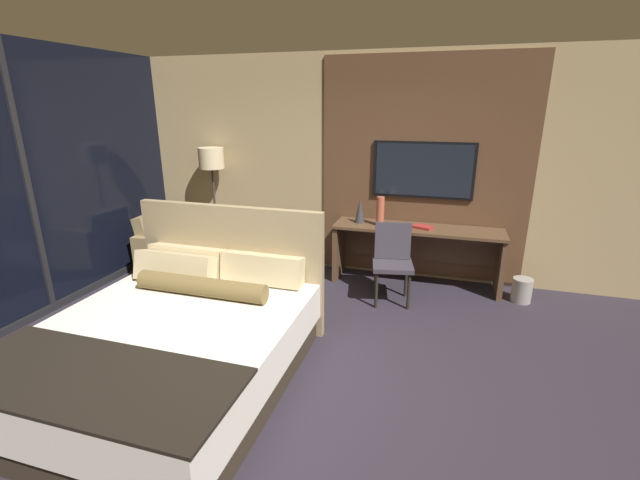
{
  "coord_description": "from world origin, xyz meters",
  "views": [
    {
      "loc": [
        1.08,
        -2.85,
        2.18
      ],
      "look_at": [
        -0.07,
        1.0,
        0.9
      ],
      "focal_mm": 24.0,
      "sensor_mm": 36.0,
      "label": 1
    }
  ],
  "objects_px": {
    "desk_chair": "(393,256)",
    "armchair_by_window": "(175,252)",
    "desk": "(417,244)",
    "tv": "(423,170)",
    "vase_short": "(360,211)",
    "book": "(423,227)",
    "waste_bin": "(522,290)",
    "floor_lamp": "(212,167)",
    "vase_tall": "(380,211)",
    "bed": "(174,342)"
  },
  "relations": [
    {
      "from": "desk",
      "to": "tv",
      "type": "height_order",
      "value": "tv"
    },
    {
      "from": "desk_chair",
      "to": "book",
      "type": "bearing_deg",
      "value": 48.03
    },
    {
      "from": "vase_tall",
      "to": "waste_bin",
      "type": "xyz_separation_m",
      "value": [
        1.69,
        -0.1,
        -0.79
      ]
    },
    {
      "from": "tv",
      "to": "floor_lamp",
      "type": "bearing_deg",
      "value": -176.33
    },
    {
      "from": "vase_tall",
      "to": "floor_lamp",
      "type": "bearing_deg",
      "value": 177.36
    },
    {
      "from": "desk",
      "to": "vase_tall",
      "type": "xyz_separation_m",
      "value": [
        -0.46,
        -0.08,
        0.41
      ]
    },
    {
      "from": "armchair_by_window",
      "to": "waste_bin",
      "type": "height_order",
      "value": "armchair_by_window"
    },
    {
      "from": "armchair_by_window",
      "to": "vase_short",
      "type": "height_order",
      "value": "vase_short"
    },
    {
      "from": "bed",
      "to": "tv",
      "type": "xyz_separation_m",
      "value": [
        1.72,
        2.78,
        1.08
      ]
    },
    {
      "from": "vase_short",
      "to": "bed",
      "type": "bearing_deg",
      "value": -111.38
    },
    {
      "from": "desk_chair",
      "to": "vase_tall",
      "type": "distance_m",
      "value": 0.65
    },
    {
      "from": "desk_chair",
      "to": "book",
      "type": "distance_m",
      "value": 0.61
    },
    {
      "from": "tv",
      "to": "vase_tall",
      "type": "bearing_deg",
      "value": -147.94
    },
    {
      "from": "vase_short",
      "to": "waste_bin",
      "type": "xyz_separation_m",
      "value": [
        1.95,
        -0.16,
        -0.76
      ]
    },
    {
      "from": "bed",
      "to": "waste_bin",
      "type": "relative_size",
      "value": 8.07
    },
    {
      "from": "tv",
      "to": "vase_tall",
      "type": "height_order",
      "value": "tv"
    },
    {
      "from": "desk_chair",
      "to": "floor_lamp",
      "type": "distance_m",
      "value": 2.76
    },
    {
      "from": "desk_chair",
      "to": "vase_short",
      "type": "bearing_deg",
      "value": 122.97
    },
    {
      "from": "vase_short",
      "to": "book",
      "type": "bearing_deg",
      "value": -2.63
    },
    {
      "from": "desk",
      "to": "waste_bin",
      "type": "height_order",
      "value": "desk"
    },
    {
      "from": "desk_chair",
      "to": "armchair_by_window",
      "type": "relative_size",
      "value": 1.02
    },
    {
      "from": "desk",
      "to": "tv",
      "type": "relative_size",
      "value": 1.66
    },
    {
      "from": "floor_lamp",
      "to": "book",
      "type": "bearing_deg",
      "value": -1.76
    },
    {
      "from": "tv",
      "to": "book",
      "type": "distance_m",
      "value": 0.7
    },
    {
      "from": "tv",
      "to": "desk",
      "type": "bearing_deg",
      "value": -90.0
    },
    {
      "from": "desk",
      "to": "floor_lamp",
      "type": "xyz_separation_m",
      "value": [
        -2.8,
        0.02,
        0.84
      ]
    },
    {
      "from": "book",
      "to": "tv",
      "type": "bearing_deg",
      "value": 103.29
    },
    {
      "from": "bed",
      "to": "desk",
      "type": "height_order",
      "value": "bed"
    },
    {
      "from": "bed",
      "to": "book",
      "type": "bearing_deg",
      "value": 54.62
    },
    {
      "from": "bed",
      "to": "armchair_by_window",
      "type": "height_order",
      "value": "bed"
    },
    {
      "from": "waste_bin",
      "to": "floor_lamp",
      "type": "bearing_deg",
      "value": 177.0
    },
    {
      "from": "armchair_by_window",
      "to": "waste_bin",
      "type": "distance_m",
      "value": 4.36
    },
    {
      "from": "desk_chair",
      "to": "book",
      "type": "xyz_separation_m",
      "value": [
        0.29,
        0.48,
        0.23
      ]
    },
    {
      "from": "armchair_by_window",
      "to": "vase_tall",
      "type": "height_order",
      "value": "vase_tall"
    },
    {
      "from": "bed",
      "to": "waste_bin",
      "type": "height_order",
      "value": "bed"
    },
    {
      "from": "tv",
      "to": "waste_bin",
      "type": "distance_m",
      "value": 1.81
    },
    {
      "from": "vase_short",
      "to": "desk",
      "type": "bearing_deg",
      "value": 2.23
    },
    {
      "from": "desk",
      "to": "desk_chair",
      "type": "height_order",
      "value": "desk_chair"
    },
    {
      "from": "book",
      "to": "waste_bin",
      "type": "height_order",
      "value": "book"
    },
    {
      "from": "desk_chair",
      "to": "book",
      "type": "relative_size",
      "value": 3.45
    },
    {
      "from": "floor_lamp",
      "to": "tv",
      "type": "bearing_deg",
      "value": 3.67
    },
    {
      "from": "vase_tall",
      "to": "book",
      "type": "xyz_separation_m",
      "value": [
        0.52,
        0.02,
        -0.16
      ]
    },
    {
      "from": "tv",
      "to": "floor_lamp",
      "type": "distance_m",
      "value": 2.81
    },
    {
      "from": "vase_short",
      "to": "desk_chair",
      "type": "bearing_deg",
      "value": -46.22
    },
    {
      "from": "tv",
      "to": "desk_chair",
      "type": "xyz_separation_m",
      "value": [
        -0.23,
        -0.75,
        -0.87
      ]
    },
    {
      "from": "desk_chair",
      "to": "vase_short",
      "type": "relative_size",
      "value": 2.9
    },
    {
      "from": "book",
      "to": "desk_chair",
      "type": "bearing_deg",
      "value": -121.17
    },
    {
      "from": "desk",
      "to": "vase_tall",
      "type": "relative_size",
      "value": 5.68
    },
    {
      "from": "desk",
      "to": "vase_short",
      "type": "bearing_deg",
      "value": -177.77
    },
    {
      "from": "vase_short",
      "to": "book",
      "type": "distance_m",
      "value": 0.8
    }
  ]
}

